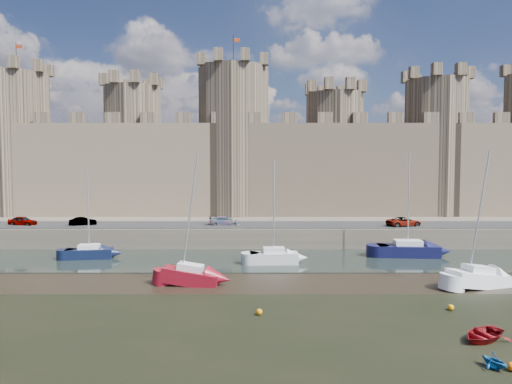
# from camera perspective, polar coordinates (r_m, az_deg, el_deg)

# --- Properties ---
(ground) EXTENTS (160.00, 160.00, 0.00)m
(ground) POSITION_cam_1_polar(r_m,az_deg,el_deg) (26.98, -12.42, -18.80)
(ground) COLOR black
(ground) RESTS_ON ground
(water_channel) EXTENTS (160.00, 12.00, 0.08)m
(water_channel) POSITION_cam_1_polar(r_m,az_deg,el_deg) (49.75, -6.44, -8.44)
(water_channel) COLOR black
(water_channel) RESTS_ON ground
(quay) EXTENTS (160.00, 60.00, 2.50)m
(quay) POSITION_cam_1_polar(r_m,az_deg,el_deg) (85.05, -3.75, -2.73)
(quay) COLOR #4C443A
(quay) RESTS_ON ground
(road) EXTENTS (160.00, 7.00, 0.10)m
(road) POSITION_cam_1_polar(r_m,az_deg,el_deg) (59.15, -5.38, -4.10)
(road) COLOR black
(road) RESTS_ON quay
(castle) EXTENTS (108.50, 11.00, 29.00)m
(castle) POSITION_cam_1_polar(r_m,az_deg,el_deg) (72.69, -4.90, 4.47)
(castle) COLOR #42382B
(castle) RESTS_ON quay
(car_0) EXTENTS (3.74, 2.00, 1.21)m
(car_0) POSITION_cam_1_polar(r_m,az_deg,el_deg) (65.54, -27.14, -3.24)
(car_0) COLOR gray
(car_0) RESTS_ON quay
(car_1) EXTENTS (3.54, 2.20, 1.10)m
(car_1) POSITION_cam_1_polar(r_m,az_deg,el_deg) (62.28, -20.82, -3.46)
(car_1) COLOR gray
(car_1) RESTS_ON quay
(car_2) EXTENTS (4.07, 1.92, 1.15)m
(car_2) POSITION_cam_1_polar(r_m,az_deg,el_deg) (58.72, -3.93, -3.63)
(car_2) COLOR gray
(car_2) RESTS_ON quay
(car_3) EXTENTS (4.71, 3.05, 1.21)m
(car_3) POSITION_cam_1_polar(r_m,az_deg,el_deg) (60.31, 18.02, -3.57)
(car_3) COLOR gray
(car_3) RESTS_ON quay
(sailboat_1) EXTENTS (5.10, 2.61, 9.75)m
(sailboat_1) POSITION_cam_1_polar(r_m,az_deg,el_deg) (53.08, -20.13, -7.06)
(sailboat_1) COLOR black
(sailboat_1) RESTS_ON ground
(sailboat_2) EXTENTS (4.98, 2.12, 10.58)m
(sailboat_2) POSITION_cam_1_polar(r_m,az_deg,el_deg) (47.36, 2.24, -8.03)
(sailboat_2) COLOR beige
(sailboat_2) RESTS_ON ground
(sailboat_3) EXTENTS (6.72, 3.00, 11.50)m
(sailboat_3) POSITION_cam_1_polar(r_m,az_deg,el_deg) (53.71, 18.44, -6.82)
(sailboat_3) COLOR black
(sailboat_3) RESTS_ON ground
(sailboat_4) EXTENTS (4.96, 2.37, 11.20)m
(sailboat_4) POSITION_cam_1_polar(r_m,az_deg,el_deg) (39.87, -8.17, -10.26)
(sailboat_4) COLOR maroon
(sailboat_4) RESTS_ON ground
(sailboat_5) EXTENTS (5.68, 3.61, 11.43)m
(sailboat_5) POSITION_cam_1_polar(r_m,az_deg,el_deg) (42.92, 25.99, -9.59)
(sailboat_5) COLOR white
(sailboat_5) RESTS_ON ground
(dinghy_4) EXTENTS (3.80, 3.56, 0.64)m
(dinghy_4) POSITION_cam_1_polar(r_m,az_deg,el_deg) (30.60, 26.51, -15.72)
(dinghy_4) COLOR maroon
(dinghy_4) RESTS_ON ground
(dinghy_5) EXTENTS (1.77, 1.88, 0.78)m
(dinghy_5) POSITION_cam_1_polar(r_m,az_deg,el_deg) (26.97, 27.66, -18.22)
(dinghy_5) COLOR navy
(dinghy_5) RESTS_ON ground
(buoy_1) EXTENTS (0.45, 0.45, 0.45)m
(buoy_1) POSITION_cam_1_polar(r_m,az_deg,el_deg) (31.92, 0.41, -14.76)
(buoy_1) COLOR #CB7709
(buoy_1) RESTS_ON ground
(buoy_2) EXTENTS (0.46, 0.46, 0.46)m
(buoy_2) POSITION_cam_1_polar(r_m,az_deg,el_deg) (27.12, 29.37, -18.50)
(buoy_2) COLOR orange
(buoy_2) RESTS_ON ground
(buoy_3) EXTENTS (0.43, 0.43, 0.43)m
(buoy_3) POSITION_cam_1_polar(r_m,az_deg,el_deg) (35.60, 23.19, -13.13)
(buoy_3) COLOR orange
(buoy_3) RESTS_ON ground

